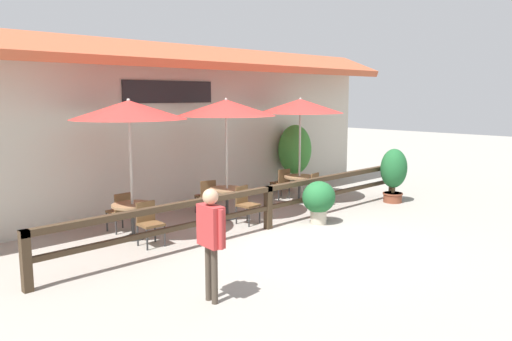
% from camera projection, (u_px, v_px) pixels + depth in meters
% --- Properties ---
extents(ground_plane, '(60.00, 60.00, 0.00)m').
position_uv_depth(ground_plane, '(304.00, 238.00, 10.26)').
color(ground_plane, gray).
extents(building_facade, '(14.28, 1.49, 4.23)m').
position_uv_depth(building_facade, '(184.00, 125.00, 12.85)').
color(building_facade, '#BCB7A8').
rests_on(building_facade, ground).
extents(patio_railing, '(10.40, 0.14, 0.95)m').
position_uv_depth(patio_railing, '(268.00, 198.00, 10.90)').
color(patio_railing, '#3D2D1E').
rests_on(patio_railing, ground).
extents(patio_umbrella_near, '(2.31, 2.31, 2.85)m').
position_uv_depth(patio_umbrella_near, '(129.00, 110.00, 9.86)').
color(patio_umbrella_near, '#B7B2A8').
rests_on(patio_umbrella_near, ground).
extents(dining_table_near, '(0.83, 0.83, 0.73)m').
position_uv_depth(dining_table_near, '(133.00, 211.00, 10.17)').
color(dining_table_near, olive).
rests_on(dining_table_near, ground).
extents(chair_near_streetside, '(0.44, 0.44, 0.86)m').
position_uv_depth(chair_near_streetside, '(149.00, 221.00, 9.72)').
color(chair_near_streetside, brown).
rests_on(chair_near_streetside, ground).
extents(chair_near_wallside, '(0.43, 0.43, 0.86)m').
position_uv_depth(chair_near_wallside, '(120.00, 210.00, 10.69)').
color(chair_near_wallside, brown).
rests_on(chair_near_wallside, ground).
extents(patio_umbrella_middle, '(2.31, 2.31, 2.85)m').
position_uv_depth(patio_umbrella_middle, '(226.00, 108.00, 11.56)').
color(patio_umbrella_middle, '#B7B2A8').
rests_on(patio_umbrella_middle, ground).
extents(dining_table_middle, '(0.83, 0.83, 0.73)m').
position_uv_depth(dining_table_middle, '(227.00, 195.00, 11.86)').
color(dining_table_middle, olive).
rests_on(dining_table_middle, ground).
extents(chair_middle_streetside, '(0.46, 0.46, 0.86)m').
position_uv_depth(chair_middle_streetside, '(246.00, 203.00, 11.40)').
color(chair_middle_streetside, brown).
rests_on(chair_middle_streetside, ground).
extents(chair_middle_wallside, '(0.51, 0.51, 0.86)m').
position_uv_depth(chair_middle_wallside, '(206.00, 195.00, 12.29)').
color(chair_middle_wallside, brown).
rests_on(chair_middle_wallside, ground).
extents(patio_umbrella_far, '(2.31, 2.31, 2.85)m').
position_uv_depth(patio_umbrella_far, '(300.00, 106.00, 13.37)').
color(patio_umbrella_far, '#B7B2A8').
rests_on(patio_umbrella_far, ground).
extents(dining_table_far, '(0.83, 0.83, 0.73)m').
position_uv_depth(dining_table_far, '(299.00, 181.00, 13.67)').
color(dining_table_far, olive).
rests_on(dining_table_far, ground).
extents(chair_far_streetside, '(0.50, 0.50, 0.86)m').
position_uv_depth(chair_far_streetside, '(319.00, 188.00, 13.25)').
color(chair_far_streetside, brown).
rests_on(chair_far_streetside, ground).
extents(chair_far_wallside, '(0.48, 0.48, 0.86)m').
position_uv_depth(chair_far_wallside, '(281.00, 182.00, 14.14)').
color(chair_far_wallside, brown).
rests_on(chair_far_wallside, ground).
extents(potted_plant_tall_tropical, '(0.80, 0.72, 0.99)m').
position_uv_depth(potted_plant_tall_tropical, '(319.00, 199.00, 11.35)').
color(potted_plant_tall_tropical, '#B7AD99').
rests_on(potted_plant_tall_tropical, ground).
extents(potted_plant_entrance_palm, '(0.77, 0.70, 1.48)m').
position_uv_depth(potted_plant_entrance_palm, '(394.00, 172.00, 13.61)').
color(potted_plant_entrance_palm, brown).
rests_on(potted_plant_entrance_palm, ground).
extents(potted_plant_corner_fern, '(1.06, 0.96, 2.04)m').
position_uv_depth(potted_plant_corner_fern, '(295.00, 152.00, 15.13)').
color(potted_plant_corner_fern, '#B7AD99').
rests_on(potted_plant_corner_fern, ground).
extents(pedestrian, '(0.25, 0.58, 1.64)m').
position_uv_depth(pedestrian, '(211.00, 230.00, 6.96)').
color(pedestrian, '#42382D').
rests_on(pedestrian, ground).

